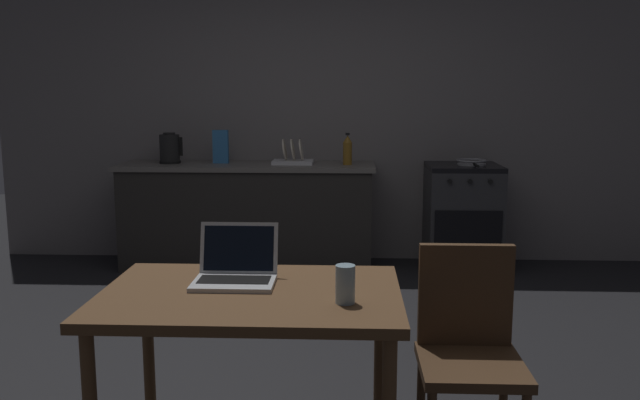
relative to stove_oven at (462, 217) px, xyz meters
name	(u,v)px	position (x,y,z in m)	size (l,w,h in m)	color
ground_plane	(301,367)	(-1.21, -2.14, -0.44)	(12.00, 12.00, 0.00)	black
back_wall	(355,106)	(-0.91, 0.35, 0.93)	(6.40, 0.10, 2.74)	slate
kitchen_counter	(248,215)	(-1.83, 0.00, 0.00)	(2.16, 0.64, 0.89)	#282623
stove_oven	(462,217)	(0.00, 0.00, 0.00)	(0.60, 0.62, 0.89)	#2D2D30
dining_table	(251,311)	(-1.33, -3.13, 0.21)	(1.15, 0.78, 0.74)	brown
chair	(468,343)	(-0.48, -3.04, 0.06)	(0.40, 0.40, 0.89)	#4C331E
laptop	(235,271)	(-1.41, -3.02, 0.34)	(0.32, 0.28, 0.22)	silver
electric_kettle	(170,149)	(-2.49, 0.00, 0.57)	(0.20, 0.18, 0.26)	black
bottle	(347,150)	(-0.98, -0.05, 0.57)	(0.08, 0.08, 0.27)	#8C601E
frying_pan	(472,162)	(0.06, -0.03, 0.47)	(0.25, 0.42, 0.05)	gray
drinking_glass	(345,284)	(-0.97, -3.26, 0.37)	(0.07, 0.07, 0.14)	#99B7C6
cereal_box	(221,147)	(-2.05, 0.02, 0.59)	(0.13, 0.05, 0.28)	#3372B2
dish_rack	(293,158)	(-1.44, 0.00, 0.49)	(0.34, 0.26, 0.21)	silver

